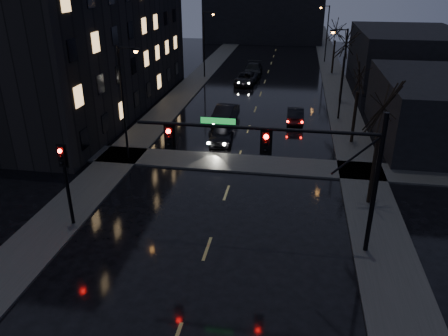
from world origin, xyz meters
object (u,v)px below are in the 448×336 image
at_px(oncoming_car_a, 221,133).
at_px(oncoming_car_d, 253,69).
at_px(lead_car, 295,115).
at_px(oncoming_car_c, 246,78).
at_px(oncoming_car_b, 225,114).

relative_size(oncoming_car_a, oncoming_car_d, 0.80).
relative_size(oncoming_car_a, lead_car, 1.06).
height_order(oncoming_car_c, lead_car, oncoming_car_c).
xyz_separation_m(oncoming_car_b, lead_car, (6.20, 1.34, -0.10)).
bearing_deg(oncoming_car_a, oncoming_car_b, 90.43).
distance_m(oncoming_car_b, oncoming_car_d, 19.88).
relative_size(oncoming_car_b, oncoming_car_c, 0.94).
bearing_deg(lead_car, oncoming_car_c, -67.39).
height_order(oncoming_car_a, oncoming_car_b, oncoming_car_b).
distance_m(oncoming_car_c, oncoming_car_d, 4.98).
bearing_deg(oncoming_car_a, oncoming_car_d, 84.44).
distance_m(oncoming_car_b, lead_car, 6.34).
xyz_separation_m(oncoming_car_b, oncoming_car_c, (0.12, 14.90, -0.08)).
bearing_deg(oncoming_car_c, oncoming_car_b, -87.04).
xyz_separation_m(oncoming_car_b, oncoming_car_d, (0.49, 19.87, 0.01)).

